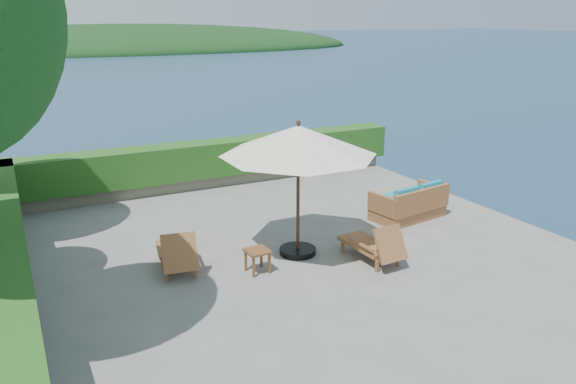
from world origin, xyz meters
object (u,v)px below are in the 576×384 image
lounge_right (374,244)px  wicker_loveseat (410,205)px  patio_umbrella (298,142)px  lounge_left (177,252)px  side_table (257,254)px

lounge_right → wicker_loveseat: bearing=33.5°
patio_umbrella → lounge_right: 2.65m
lounge_left → lounge_right: 4.04m
patio_umbrella → lounge_right: size_ratio=2.66×
side_table → lounge_left: bearing=149.7°
lounge_right → side_table: lounge_right is taller
lounge_left → side_table: bearing=-21.3°
lounge_right → wicker_loveseat: size_ratio=0.78×
side_table → wicker_loveseat: (4.70, 1.12, -0.03)m
lounge_left → lounge_right: bearing=-12.0°
lounge_right → wicker_loveseat: 2.91m
patio_umbrella → lounge_left: (-2.55, 0.37, -2.07)m
lounge_right → wicker_loveseat: wicker_loveseat is taller
lounge_left → lounge_right: (3.77, -1.45, -0.02)m
lounge_left → wicker_loveseat: size_ratio=0.84×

